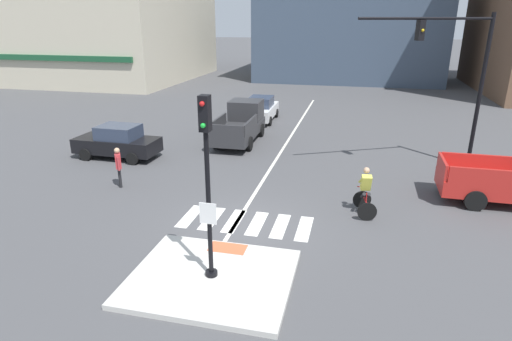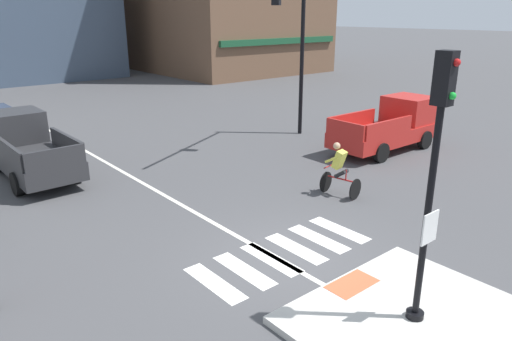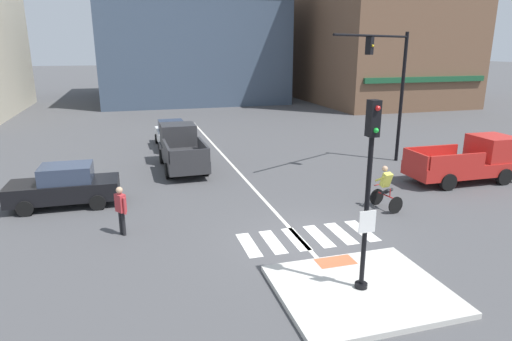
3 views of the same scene
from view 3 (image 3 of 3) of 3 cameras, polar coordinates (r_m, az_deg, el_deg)
The scene contains 20 objects.
ground_plane at distance 14.38m, azimuth 7.22°, elevation -9.16°, with size 300.00×300.00×0.00m, color #474749.
traffic_island at distance 11.85m, azimuth 13.46°, elevation -14.88°, with size 4.22×3.59×0.15m, color beige.
tactile_pad_front at distance 12.92m, azimuth 10.31°, elevation -11.57°, with size 1.10×0.60×0.01m, color #DB5B38.
signal_pole at distance 10.68m, azimuth 14.48°, elevation -1.22°, with size 0.44×0.38×4.74m.
crosswalk_stripe_a at distance 14.04m, azimuth -0.95°, elevation -9.65°, with size 0.44×1.80×0.01m, color silver.
crosswalk_stripe_b at distance 14.25m, azimuth 2.20°, elevation -9.25°, with size 0.44×1.80×0.01m, color silver.
crosswalk_stripe_c at distance 14.51m, azimuth 5.25°, elevation -8.85°, with size 0.44×1.80×0.01m, color silver.
crosswalk_stripe_d at distance 14.80m, azimuth 8.17°, elevation -8.44°, with size 0.44×1.80×0.01m, color silver.
crosswalk_stripe_e at distance 15.13m, azimuth 10.97°, elevation -8.02°, with size 0.44×1.80×0.01m, color silver.
crosswalk_stripe_f at distance 15.49m, azimuth 13.64°, elevation -7.60°, with size 0.44×1.80×0.01m, color silver.
lane_centre_line at distance 23.29m, azimuth -3.15°, elevation 0.75°, with size 0.14×28.00×0.01m, color silver.
traffic_light_mast at distance 23.61m, azimuth 17.16°, elevation 11.44°, with size 5.58×2.92×6.79m.
building_corner_left at distance 52.66m, azimuth 15.55°, elevation 19.46°, with size 14.83×19.15×19.78m.
building_corner_right at distance 55.84m, azimuth -9.13°, elevation 15.59°, with size 20.21×22.25×12.03m.
car_black_cross_left at distance 18.65m, azimuth -23.63°, elevation -1.85°, with size 4.13×1.91×1.64m.
car_white_westbound_distant at distance 27.87m, azimuth -10.93°, elevation 4.69°, with size 1.91×4.13×1.64m.
pickup_truck_red_cross_right at distance 22.50m, azimuth 26.18°, elevation 1.15°, with size 5.12×2.10×2.08m.
pickup_truck_charcoal_westbound_far at distance 22.92m, azimuth -9.70°, elevation 2.81°, with size 2.12×5.13×2.08m.
cyclist at distance 17.47m, azimuth 16.55°, elevation -2.08°, with size 0.83×1.19×1.68m.
pedestrian_at_curb_left at distance 15.06m, azimuth -17.19°, elevation -4.55°, with size 0.38×0.48×1.67m.
Camera 3 is at (-5.32, -11.92, 6.03)m, focal length 30.73 mm.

